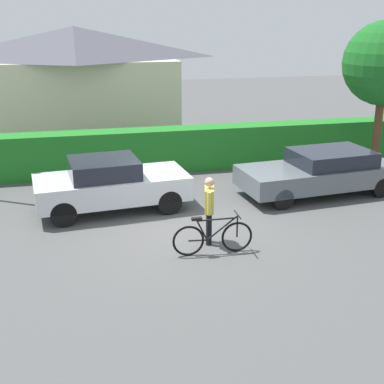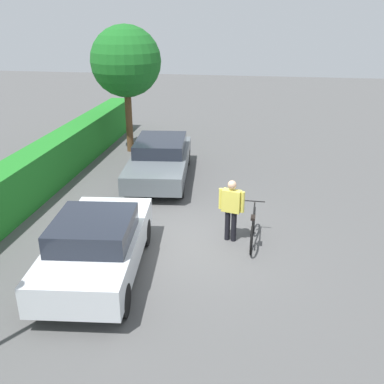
{
  "view_description": "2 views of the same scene",
  "coord_description": "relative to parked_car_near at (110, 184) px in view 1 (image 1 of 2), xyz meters",
  "views": [
    {
      "loc": [
        -2.4,
        -11.31,
        4.9
      ],
      "look_at": [
        0.15,
        0.01,
        0.93
      ],
      "focal_mm": 48.34,
      "sensor_mm": 36.0,
      "label": 1
    },
    {
      "loc": [
        -9.31,
        -1.49,
        5.24
      ],
      "look_at": [
        0.65,
        0.06,
        1.08
      ],
      "focal_mm": 41.36,
      "sensor_mm": 36.0,
      "label": 2
    }
  ],
  "objects": [
    {
      "name": "person_rider",
      "position": [
        1.99,
        -2.64,
        0.17
      ],
      "size": [
        0.3,
        0.62,
        1.56
      ],
      "color": "black",
      "rests_on": "ground"
    },
    {
      "name": "parked_car_far",
      "position": [
        6.0,
        0.01,
        -0.06
      ],
      "size": [
        4.73,
        2.27,
        1.26
      ],
      "color": "slate",
      "rests_on": "ground"
    },
    {
      "name": "ground_plane",
      "position": [
        1.66,
        -1.7,
        -0.73
      ],
      "size": [
        60.0,
        60.0,
        0.0
      ],
      "primitive_type": "plane",
      "color": "#4E4E4E"
    },
    {
      "name": "hedge_row",
      "position": [
        1.66,
        3.35,
        -0.03
      ],
      "size": [
        21.75,
        0.9,
        1.4
      ],
      "primitive_type": "cube",
      "color": "#207624",
      "rests_on": "ground"
    },
    {
      "name": "parked_car_near",
      "position": [
        0.0,
        0.0,
        0.0
      ],
      "size": [
        4.1,
        2.14,
        1.4
      ],
      "color": "silver",
      "rests_on": "ground"
    },
    {
      "name": "house_distant",
      "position": [
        -0.63,
        7.78,
        1.58
      ],
      "size": [
        7.84,
        4.23,
        4.52
      ],
      "color": "beige",
      "rests_on": "ground"
    },
    {
      "name": "bicycle",
      "position": [
        1.94,
        -3.18,
        -0.35
      ],
      "size": [
        1.77,
        0.5,
        0.88
      ],
      "color": "black",
      "rests_on": "ground"
    }
  ]
}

